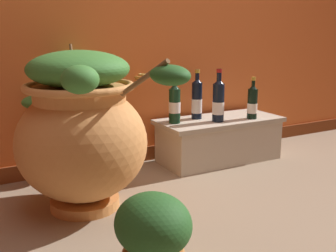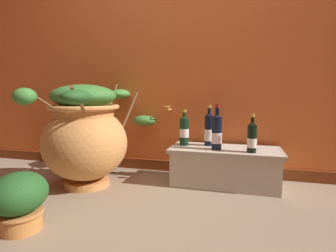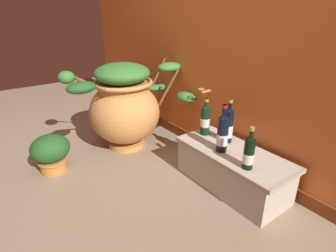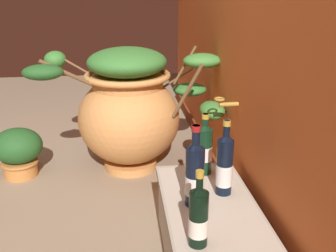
% 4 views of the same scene
% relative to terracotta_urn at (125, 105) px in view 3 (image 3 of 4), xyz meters
% --- Properties ---
extents(ground_plane, '(7.00, 7.00, 0.00)m').
position_rel_terracotta_urn_xyz_m(ground_plane, '(0.60, -0.55, -0.42)').
color(ground_plane, gray).
extents(back_wall, '(4.40, 0.33, 2.60)m').
position_rel_terracotta_urn_xyz_m(back_wall, '(0.60, 0.65, 0.87)').
color(back_wall, '#D6662D').
rests_on(back_wall, ground_plane).
extents(terracotta_urn, '(0.76, 1.15, 0.82)m').
position_rel_terracotta_urn_xyz_m(terracotta_urn, '(0.00, 0.00, 0.00)').
color(terracotta_urn, '#D68E4C').
rests_on(terracotta_urn, ground_plane).
extents(stone_ledge, '(0.87, 0.39, 0.30)m').
position_rel_terracotta_urn_xyz_m(stone_ledge, '(1.06, 0.31, -0.26)').
color(stone_ledge, beige).
rests_on(stone_ledge, ground_plane).
extents(wine_bottle_left, '(0.07, 0.07, 0.34)m').
position_rel_terracotta_urn_xyz_m(wine_bottle_left, '(0.92, 0.38, 0.02)').
color(wine_bottle_left, black).
rests_on(wine_bottle_left, stone_ledge).
extents(wine_bottle_middle, '(0.07, 0.07, 0.29)m').
position_rel_terracotta_urn_xyz_m(wine_bottle_middle, '(1.26, 0.20, -0.00)').
color(wine_bottle_middle, black).
rests_on(wine_bottle_middle, stone_ledge).
extents(wine_bottle_right, '(0.08, 0.08, 0.30)m').
position_rel_terracotta_urn_xyz_m(wine_bottle_right, '(0.72, 0.34, 0.02)').
color(wine_bottle_right, black).
rests_on(wine_bottle_right, stone_ledge).
extents(wine_bottle_back, '(0.08, 0.08, 0.35)m').
position_rel_terracotta_urn_xyz_m(wine_bottle_back, '(1.00, 0.24, 0.03)').
color(wine_bottle_back, black).
rests_on(wine_bottle_back, stone_ledge).
extents(potted_shrub, '(0.28, 0.31, 0.32)m').
position_rel_terracotta_urn_xyz_m(potted_shrub, '(0.04, -0.72, -0.24)').
color(potted_shrub, '#CC7F3D').
rests_on(potted_shrub, ground_plane).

